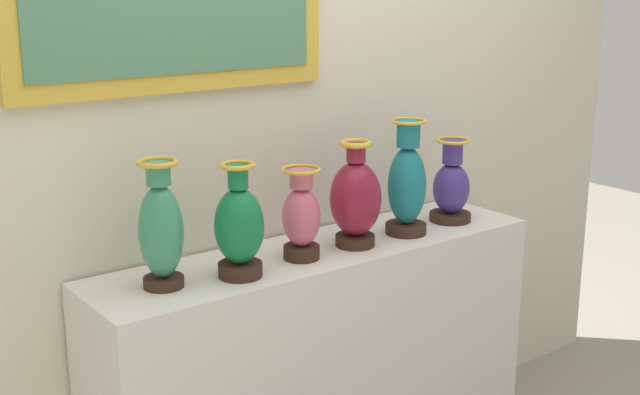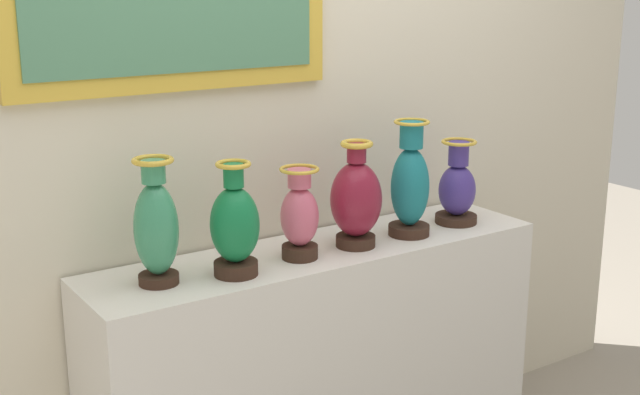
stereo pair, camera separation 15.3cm
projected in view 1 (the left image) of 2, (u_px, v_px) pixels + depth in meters
The scene contains 8 objects.
display_shelf at pixel (320, 371), 3.03m from camera, with size 1.68×0.41×0.93m, color silver.
back_wall at pixel (273, 113), 2.99m from camera, with size 3.64×0.14×2.70m.
vase_jade at pixel (161, 230), 2.51m from camera, with size 0.14×0.14×0.39m.
vase_emerald at pixel (239, 228), 2.60m from camera, with size 0.15×0.15×0.36m.
vase_rose at pixel (301, 217), 2.77m from camera, with size 0.13×0.13×0.31m.
vase_burgundy at pixel (356, 199), 2.90m from camera, with size 0.18×0.18×0.37m.
vase_teal at pixel (407, 184), 3.03m from camera, with size 0.15×0.15×0.42m.
vase_indigo at pixel (451, 187), 3.20m from camera, with size 0.16×0.16×0.32m.
Camera 1 is at (-1.66, -2.21, 1.85)m, focal length 47.40 mm.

